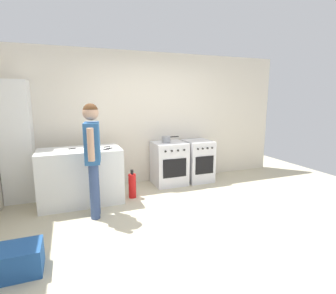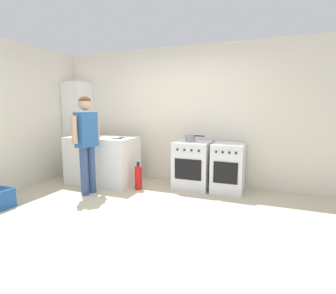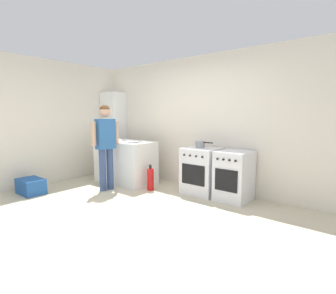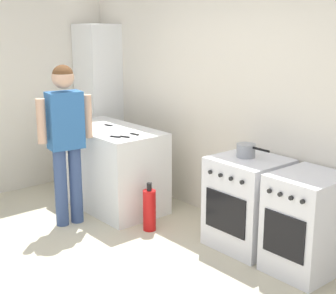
# 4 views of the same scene
# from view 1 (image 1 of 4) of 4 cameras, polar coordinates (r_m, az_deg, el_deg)

# --- Properties ---
(ground_plane) EXTENTS (8.00, 8.00, 0.00)m
(ground_plane) POSITION_cam_1_polar(r_m,az_deg,el_deg) (3.91, 3.92, -15.40)
(ground_plane) COLOR beige
(back_wall) EXTENTS (6.00, 0.10, 2.60)m
(back_wall) POSITION_cam_1_polar(r_m,az_deg,el_deg) (5.36, -4.73, 6.16)
(back_wall) COLOR silver
(back_wall) RESTS_ON ground
(counter_unit) EXTENTS (1.30, 0.70, 0.90)m
(counter_unit) POSITION_cam_1_polar(r_m,az_deg,el_deg) (4.56, -18.40, -6.02)
(counter_unit) COLOR white
(counter_unit) RESTS_ON ground
(oven_left) EXTENTS (0.63, 0.62, 0.85)m
(oven_left) POSITION_cam_1_polar(r_m,az_deg,el_deg) (5.26, 0.22, -3.54)
(oven_left) COLOR silver
(oven_left) RESTS_ON ground
(oven_right) EXTENTS (0.53, 0.62, 0.85)m
(oven_right) POSITION_cam_1_polar(r_m,az_deg,el_deg) (5.52, 6.44, -2.93)
(oven_right) COLOR silver
(oven_right) RESTS_ON ground
(pot) EXTENTS (0.35, 0.17, 0.12)m
(pot) POSITION_cam_1_polar(r_m,az_deg,el_deg) (5.16, -0.41, 1.68)
(pot) COLOR gray
(pot) RESTS_ON oven_left
(knife_bread) EXTENTS (0.35, 0.12, 0.01)m
(knife_bread) POSITION_cam_1_polar(r_m,az_deg,el_deg) (4.55, -18.90, -0.21)
(knife_bread) COLOR silver
(knife_bread) RESTS_ON counter_unit
(knife_paring) EXTENTS (0.21, 0.05, 0.01)m
(knife_paring) POSITION_cam_1_polar(r_m,az_deg,el_deg) (4.51, -13.57, -0.01)
(knife_paring) COLOR silver
(knife_paring) RESTS_ON counter_unit
(knife_chef) EXTENTS (0.30, 0.15, 0.01)m
(knife_chef) POSITION_cam_1_polar(r_m,az_deg,el_deg) (4.33, -13.57, -0.45)
(knife_chef) COLOR silver
(knife_chef) RESTS_ON counter_unit
(knife_utility) EXTENTS (0.24, 0.14, 0.01)m
(knife_utility) POSITION_cam_1_polar(r_m,az_deg,el_deg) (4.26, -13.87, -0.63)
(knife_utility) COLOR silver
(knife_utility) RESTS_ON counter_unit
(person) EXTENTS (0.25, 0.56, 1.64)m
(person) POSITION_cam_1_polar(r_m,az_deg,el_deg) (3.84, -16.10, -0.77)
(person) COLOR #384C7A
(person) RESTS_ON ground
(fire_extinguisher) EXTENTS (0.13, 0.13, 0.50)m
(fire_extinguisher) POSITION_cam_1_polar(r_m,az_deg,el_deg) (4.64, -7.78, -8.31)
(fire_extinguisher) COLOR red
(fire_extinguisher) RESTS_ON ground
(recycling_crate_lower) EXTENTS (0.52, 0.36, 0.28)m
(recycling_crate_lower) POSITION_cam_1_polar(r_m,az_deg,el_deg) (3.18, -30.56, -20.58)
(recycling_crate_lower) COLOR #235193
(recycling_crate_lower) RESTS_ON ground
(larder_cabinet) EXTENTS (0.48, 0.44, 2.00)m
(larder_cabinet) POSITION_cam_1_polar(r_m,az_deg,el_deg) (4.98, -30.03, 0.95)
(larder_cabinet) COLOR white
(larder_cabinet) RESTS_ON ground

